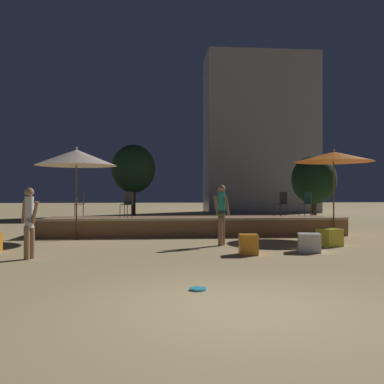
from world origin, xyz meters
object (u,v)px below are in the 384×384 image
Objects in this scene: patio_umbrella_0 at (334,157)px; patio_umbrella_1 at (76,158)px; bistro_chair_3 at (82,202)px; background_tree_1 at (133,169)px; bistro_chair_1 at (306,201)px; cube_seat_2 at (329,237)px; bistro_chair_2 at (127,202)px; cube_seat_3 at (309,243)px; cube_seat_1 at (248,244)px; person_1 at (29,221)px; frisbee_disc at (198,289)px; bistro_chair_0 at (282,201)px; background_tree_0 at (314,180)px; person_0 at (222,212)px.

patio_umbrella_1 is at bearing -179.03° from patio_umbrella_0.
bistro_chair_3 is 11.71m from background_tree_1.
bistro_chair_1 is (8.22, 1.32, -1.47)m from patio_umbrella_1.
bistro_chair_2 reaches higher than cube_seat_2.
cube_seat_3 is at bearing 40.91° from bistro_chair_3.
cube_seat_1 is 5.22m from person_1.
cube_seat_1 is at bearing 30.87° from bistro_chair_3.
cube_seat_3 is at bearing -72.40° from background_tree_1.
patio_umbrella_0 is 3.83m from cube_seat_2.
frisbee_disc is (3.35, -9.35, -1.18)m from bistro_chair_3.
background_tree_1 reaches higher than cube_seat_1.
bistro_chair_1 is at bearing 50.12° from bistro_chair_0.
background_tree_0 reaches higher than bistro_chair_3.
bistro_chair_1 is at bearing 115.13° from patio_umbrella_0.
person_0 reaches higher than cube_seat_2.
background_tree_0 is (2.94, 6.91, 1.02)m from bistro_chair_1.
person_1 is 9.48m from bistro_chair_0.
patio_umbrella_0 is 4.22× the size of cube_seat_2.
bistro_chair_3 is at bearing -123.45° from bistro_chair_0.
person_0 is 1.07× the size of person_1.
cube_seat_1 is 0.29× the size of person_0.
bistro_chair_2 and bistro_chair_3 have the same top height.
person_0 is at bearing -77.90° from background_tree_1.
bistro_chair_2 is at bearing 30.65° from patio_umbrella_1.
cube_seat_3 is at bearing -14.47° from bistro_chair_2.
background_tree_1 is at bearing 119.48° from bistro_chair_2.
background_tree_1 reaches higher than background_tree_0.
background_tree_1 is at bearing 153.22° from background_tree_0.
bistro_chair_1 reaches higher than cube_seat_3.
person_0 is 5.25m from person_1.
bistro_chair_0 is (7.32, 1.46, -1.47)m from patio_umbrella_1.
patio_umbrella_1 is 13.31m from background_tree_1.
background_tree_1 is (-7.01, 11.93, 1.85)m from bistro_chair_1.
patio_umbrella_1 reaches higher than cube_seat_3.
bistro_chair_2 is at bearing -111.77° from bistro_chair_1.
bistro_chair_0 is at bearing 76.99° from bistro_chair_3.
cube_seat_1 is 1.90× the size of frisbee_disc.
cube_seat_1 is 0.72× the size of cube_seat_3.
patio_umbrella_1 is at bearing 161.95° from cube_seat_2.
cube_seat_3 is 6.90m from person_1.
bistro_chair_2 is (-6.63, -0.37, 0.00)m from bistro_chair_1.
patio_umbrella_1 is 8.45m from bistro_chair_1.
person_1 is (-7.83, -1.70, 0.63)m from cube_seat_2.
person_1 is 6.26× the size of frisbee_disc.
bistro_chair_0 is (2.47, 5.32, 0.95)m from cube_seat_1.
cube_seat_1 is at bearing -38.54° from patio_umbrella_1.
frisbee_disc is 21.15m from background_tree_1.
cube_seat_1 is 0.30× the size of person_1.
bistro_chair_0 is at bearing -27.35° from person_1.
bistro_chair_1 reaches higher than cube_seat_2.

